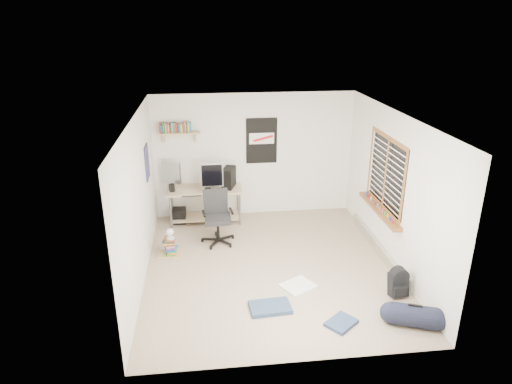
{
  "coord_description": "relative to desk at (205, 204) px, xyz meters",
  "views": [
    {
      "loc": [
        -0.98,
        -6.51,
        3.86
      ],
      "look_at": [
        -0.17,
        0.42,
        1.17
      ],
      "focal_mm": 32.0,
      "sensor_mm": 36.0,
      "label": 1
    }
  ],
  "objects": [
    {
      "name": "right_wall",
      "position": [
        3.02,
        -1.93,
        0.89
      ],
      "size": [
        0.01,
        4.5,
        2.5
      ],
      "primitive_type": "cube",
      "color": "silver",
      "rests_on": "ground"
    },
    {
      "name": "poster_back_wall",
      "position": [
        1.16,
        0.3,
        1.19
      ],
      "size": [
        0.62,
        0.03,
        0.92
      ],
      "primitive_type": "cube",
      "color": "black",
      "rests_on": "back_wall"
    },
    {
      "name": "book_stack",
      "position": [
        -0.63,
        -1.31,
        -0.22
      ],
      "size": [
        0.51,
        0.47,
        0.28
      ],
      "primitive_type": "cube",
      "rotation": [
        0.0,
        0.0,
        -0.38
      ],
      "color": "brown",
      "rests_on": "floor"
    },
    {
      "name": "desk_lamp",
      "position": [
        -0.61,
        -1.33,
        0.02
      ],
      "size": [
        0.18,
        0.25,
        0.22
      ],
      "primitive_type": "cube",
      "rotation": [
        0.0,
        0.0,
        -0.25
      ],
      "color": "white",
      "rests_on": "book_stack"
    },
    {
      "name": "subwoofer",
      "position": [
        -0.53,
        -0.0,
        -0.22
      ],
      "size": [
        0.28,
        0.28,
        0.3
      ],
      "primitive_type": "cube",
      "rotation": [
        0.0,
        0.0,
        -0.04
      ],
      "color": "black",
      "rests_on": "floor"
    },
    {
      "name": "left_wall",
      "position": [
        -0.99,
        -1.93,
        0.89
      ],
      "size": [
        0.01,
        4.5,
        2.5
      ],
      "primitive_type": "cube",
      "color": "silver",
      "rests_on": "ground"
    },
    {
      "name": "monitor_right",
      "position": [
        0.15,
        -0.23,
        0.54
      ],
      "size": [
        0.43,
        0.12,
        0.47
      ],
      "primitive_type": "cube",
      "rotation": [
        0.0,
        0.0,
        0.02
      ],
      "color": "#AEADB3",
      "rests_on": "desk"
    },
    {
      "name": "desk",
      "position": [
        0.0,
        0.0,
        0.0
      ],
      "size": [
        1.53,
        0.83,
        0.66
      ],
      "primitive_type": "cube",
      "rotation": [
        0.0,
        0.0,
        -0.14
      ],
      "color": "tan",
      "rests_on": "floor"
    },
    {
      "name": "duffel_bag",
      "position": [
        2.7,
        -3.68,
        -0.22
      ],
      "size": [
        0.39,
        0.39,
        0.59
      ],
      "primitive_type": "cylinder",
      "rotation": [
        0.0,
        0.0,
        -0.36
      ],
      "color": "black",
      "rests_on": "floor"
    },
    {
      "name": "office_chair",
      "position": [
        0.21,
        -0.97,
        0.12
      ],
      "size": [
        0.71,
        0.71,
        0.98
      ],
      "primitive_type": "cube",
      "rotation": [
        0.0,
        0.0,
        0.12
      ],
      "color": "black",
      "rests_on": "floor"
    },
    {
      "name": "monitor_left",
      "position": [
        -0.63,
        0.07,
        0.52
      ],
      "size": [
        0.4,
        0.28,
        0.44
      ],
      "primitive_type": "cube",
      "rotation": [
        0.0,
        0.0,
        -0.51
      ],
      "color": "#A8A8AD",
      "rests_on": "desk"
    },
    {
      "name": "keyboard",
      "position": [
        -0.25,
        -0.26,
        0.31
      ],
      "size": [
        0.38,
        0.14,
        0.02
      ],
      "primitive_type": "cube",
      "rotation": [
        0.0,
        0.0,
        0.01
      ],
      "color": "black",
      "rests_on": "desk"
    },
    {
      "name": "speaker_left",
      "position": [
        -0.63,
        -0.09,
        0.39
      ],
      "size": [
        0.12,
        0.12,
        0.18
      ],
      "primitive_type": "cube",
      "rotation": [
        0.0,
        0.0,
        0.32
      ],
      "color": "black",
      "rests_on": "desk"
    },
    {
      "name": "baseboard_heater",
      "position": [
        2.97,
        -1.63,
        -0.28
      ],
      "size": [
        0.08,
        2.5,
        0.18
      ],
      "primitive_type": "cube",
      "color": "#B7B2A8",
      "rests_on": "floor"
    },
    {
      "name": "jeans_a",
      "position": [
        0.86,
        -3.1,
        -0.33
      ],
      "size": [
        0.6,
        0.41,
        0.06
      ],
      "primitive_type": "cube",
      "rotation": [
        0.0,
        0.0,
        0.08
      ],
      "color": "navy",
      "rests_on": "floor"
    },
    {
      "name": "backpack",
      "position": [
        2.76,
        -2.99,
        -0.16
      ],
      "size": [
        0.29,
        0.24,
        0.35
      ],
      "primitive_type": "cube",
      "rotation": [
        0.0,
        0.0,
        0.1
      ],
      "color": "black",
      "rests_on": "floor"
    },
    {
      "name": "speaker_right",
      "position": [
        0.06,
        -0.2,
        0.4
      ],
      "size": [
        0.12,
        0.12,
        0.2
      ],
      "primitive_type": "cube",
      "rotation": [
        0.0,
        0.0,
        0.26
      ],
      "color": "black",
      "rests_on": "desk"
    },
    {
      "name": "jeans_b",
      "position": [
        1.75,
        -3.55,
        -0.34
      ],
      "size": [
        0.5,
        0.48,
        0.05
      ],
      "primitive_type": "cube",
      "rotation": [
        0.0,
        0.0,
        0.68
      ],
      "color": "navy",
      "rests_on": "floor"
    },
    {
      "name": "tshirt",
      "position": [
        1.36,
        -2.6,
        -0.34
      ],
      "size": [
        0.6,
        0.57,
        0.04
      ],
      "primitive_type": "cube",
      "rotation": [
        0.0,
        0.0,
        0.51
      ],
      "color": "white",
      "rests_on": "floor"
    },
    {
      "name": "poster_left_wall",
      "position": [
        -0.97,
        -0.73,
        1.14
      ],
      "size": [
        0.02,
        0.42,
        0.6
      ],
      "primitive_type": "cube",
      "color": "navy",
      "rests_on": "left_wall"
    },
    {
      "name": "ceiling",
      "position": [
        1.01,
        -1.93,
        2.14
      ],
      "size": [
        4.0,
        4.5,
        0.01
      ],
      "primitive_type": "cube",
      "color": "white",
      "rests_on": "ground"
    },
    {
      "name": "floor",
      "position": [
        1.01,
        -1.93,
        -0.37
      ],
      "size": [
        4.0,
        4.5,
        0.01
      ],
      "primitive_type": "cube",
      "color": "gray",
      "rests_on": "ground"
    },
    {
      "name": "window",
      "position": [
        2.96,
        -1.63,
        1.08
      ],
      "size": [
        0.1,
        1.5,
        1.26
      ],
      "primitive_type": "cube",
      "color": "brown",
      "rests_on": "right_wall"
    },
    {
      "name": "back_wall",
      "position": [
        1.01,
        0.32,
        0.89
      ],
      "size": [
        4.0,
        0.01,
        2.5
      ],
      "primitive_type": "cube",
      "color": "silver",
      "rests_on": "ground"
    },
    {
      "name": "wall_shelf",
      "position": [
        -0.44,
        0.21,
        1.42
      ],
      "size": [
        0.8,
        0.22,
        0.24
      ],
      "primitive_type": "cube",
      "color": "tan",
      "rests_on": "back_wall"
    },
    {
      "name": "pc_tower",
      "position": [
        0.48,
        0.03,
        0.51
      ],
      "size": [
        0.31,
        0.45,
        0.43
      ],
      "primitive_type": "cube",
      "rotation": [
        0.0,
        0.0,
        -0.32
      ],
      "color": "black",
      "rests_on": "desk"
    }
  ]
}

